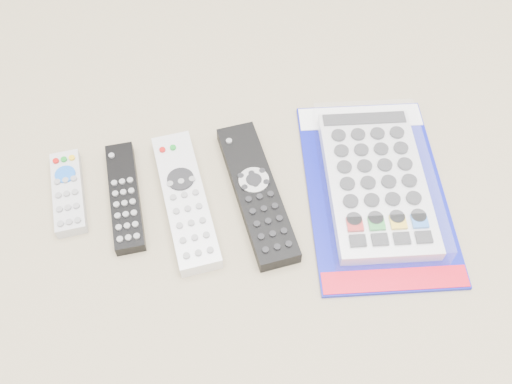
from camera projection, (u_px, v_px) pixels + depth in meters
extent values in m
plane|color=gray|center=(236.00, 190.00, 0.82)|extent=(5.00, 5.00, 0.00)
cube|color=#A9A9AC|center=(68.00, 192.00, 0.80)|extent=(0.05, 0.14, 0.02)
cylinder|color=blue|center=(65.00, 174.00, 0.81)|extent=(0.03, 0.03, 0.00)
cube|color=black|center=(125.00, 196.00, 0.80)|extent=(0.05, 0.18, 0.02)
cube|color=silver|center=(185.00, 199.00, 0.79)|extent=(0.07, 0.23, 0.02)
cylinder|color=black|center=(181.00, 179.00, 0.80)|extent=(0.04, 0.04, 0.00)
cube|color=black|center=(256.00, 192.00, 0.80)|extent=(0.08, 0.24, 0.02)
cylinder|color=silver|center=(254.00, 180.00, 0.80)|extent=(0.05, 0.05, 0.00)
cube|color=#0E139A|center=(375.00, 190.00, 0.81)|extent=(0.23, 0.34, 0.01)
cube|color=white|center=(360.00, 117.00, 0.88)|extent=(0.19, 0.07, 0.00)
cube|color=red|center=(395.00, 280.00, 0.73)|extent=(0.19, 0.05, 0.00)
cube|color=silver|center=(376.00, 182.00, 0.80)|extent=(0.16, 0.26, 0.02)
cube|color=white|center=(377.00, 179.00, 0.80)|extent=(0.18, 0.28, 0.04)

